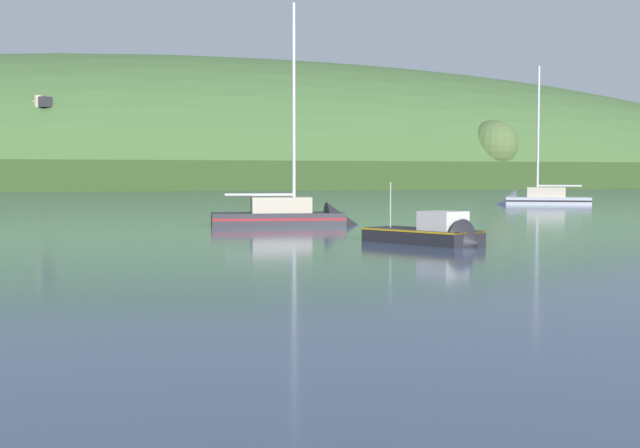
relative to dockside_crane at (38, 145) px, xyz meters
name	(u,v)px	position (x,y,z in m)	size (l,w,h in m)	color
far_shoreline_hill	(213,186)	(42.19, 35.28, -8.96)	(465.79, 108.35, 66.86)	#314A21
dockside_crane	(38,145)	(0.00, 0.00, 0.00)	(10.35, 9.17, 19.49)	#4C4C51
sailboat_near_mooring	(536,203)	(51.00, -111.62, -9.00)	(9.90, 7.49, 15.77)	#ADB2BC
sailboat_far_left	(294,222)	(18.02, -140.10, -9.00)	(9.19, 4.07, 14.63)	#232328
fishing_boat_moored	(433,237)	(20.24, -155.67, -8.91)	(4.46, 6.09, 3.52)	#232328
mooring_buoy_midchannel	(433,227)	(25.22, -144.39, -9.22)	(0.54, 0.54, 0.62)	#E06675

